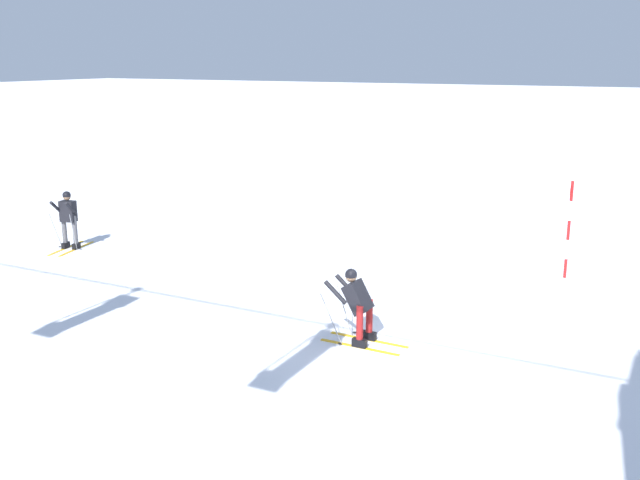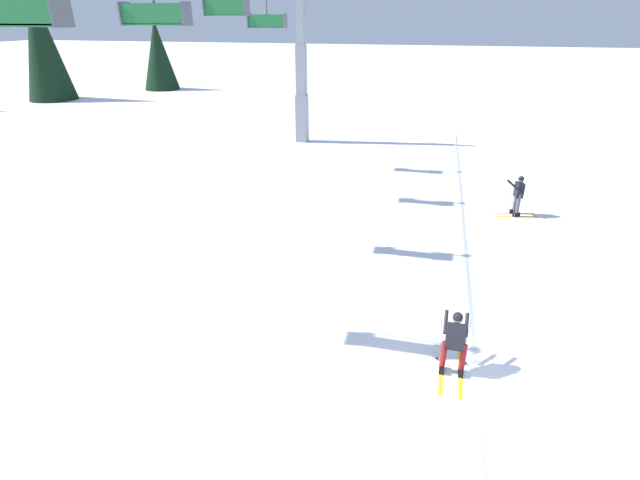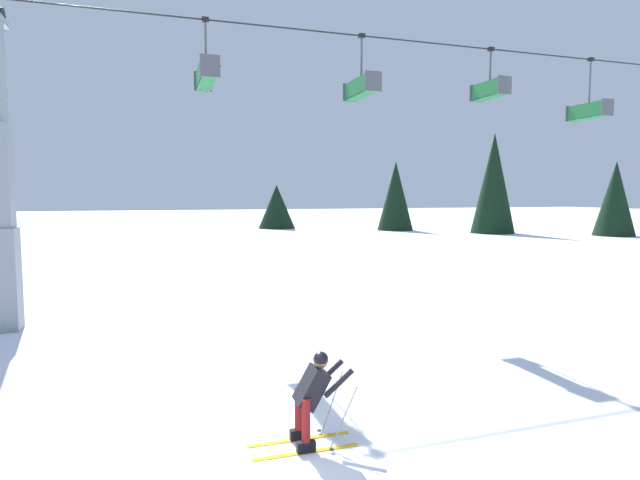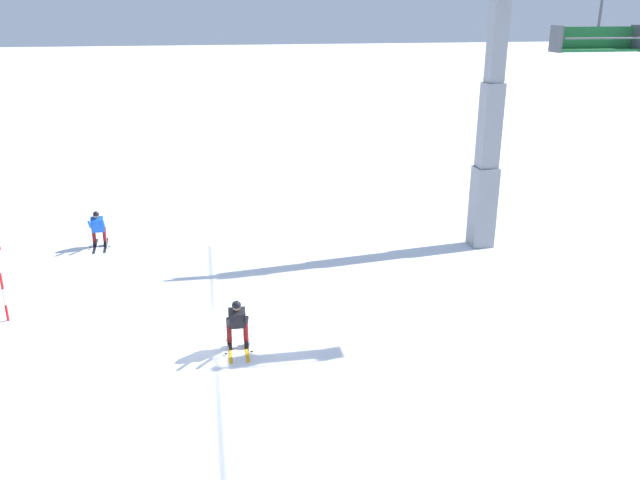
# 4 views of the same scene
# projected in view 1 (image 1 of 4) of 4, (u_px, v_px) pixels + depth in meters

# --- Properties ---
(ground_plane) EXTENTS (260.00, 260.00, 0.00)m
(ground_plane) POSITION_uv_depth(u_px,v_px,m) (407.00, 346.00, 13.77)
(ground_plane) COLOR white
(skier_carving_main) EXTENTS (1.64, 0.71, 1.57)m
(skier_carving_main) POSITION_uv_depth(u_px,v_px,m) (357.00, 301.00, 13.74)
(skier_carving_main) COLOR yellow
(skier_carving_main) RESTS_ON ground_plane
(trail_marker_pole) EXTENTS (0.07, 0.28, 2.41)m
(trail_marker_pole) POSITION_uv_depth(u_px,v_px,m) (569.00, 227.00, 17.71)
(trail_marker_pole) COLOR red
(trail_marker_pole) RESTS_ON ground_plane
(skier_distant_uphill) EXTENTS (0.82, 1.76, 1.68)m
(skier_distant_uphill) POSITION_uv_depth(u_px,v_px,m) (68.00, 216.00, 20.49)
(skier_distant_uphill) COLOR yellow
(skier_distant_uphill) RESTS_ON ground_plane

